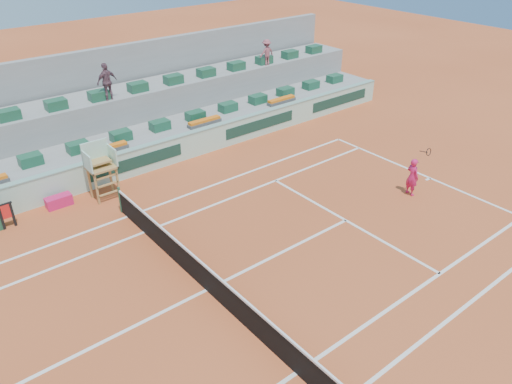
% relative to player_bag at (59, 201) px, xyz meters
% --- Properties ---
extents(ground, '(90.00, 90.00, 0.00)m').
position_rel_player_bag_xyz_m(ground, '(1.74, -7.92, -0.22)').
color(ground, '#AC4621').
rests_on(ground, ground).
extents(seating_tier_lower, '(36.00, 4.00, 1.20)m').
position_rel_player_bag_xyz_m(seating_tier_lower, '(1.74, 2.78, 0.38)').
color(seating_tier_lower, gray).
rests_on(seating_tier_lower, ground).
extents(seating_tier_upper, '(36.00, 2.40, 2.60)m').
position_rel_player_bag_xyz_m(seating_tier_upper, '(1.74, 4.38, 1.08)').
color(seating_tier_upper, gray).
rests_on(seating_tier_upper, ground).
extents(stadium_back_wall, '(36.00, 0.40, 4.40)m').
position_rel_player_bag_xyz_m(stadium_back_wall, '(1.74, 5.98, 1.98)').
color(stadium_back_wall, gray).
rests_on(stadium_back_wall, ground).
extents(player_bag, '(1.01, 0.45, 0.45)m').
position_rel_player_bag_xyz_m(player_bag, '(0.00, 0.00, 0.00)').
color(player_bag, '#D31B5B').
rests_on(player_bag, ground).
extents(spectator_mid, '(1.07, 0.58, 1.73)m').
position_rel_player_bag_xyz_m(spectator_mid, '(4.13, 3.51, 3.24)').
color(spectator_mid, '#6C4854').
rests_on(spectator_mid, seating_tier_upper).
extents(spectator_right, '(0.93, 0.53, 1.44)m').
position_rel_player_bag_xyz_m(spectator_right, '(13.69, 3.50, 3.09)').
color(spectator_right, '#974B54').
rests_on(spectator_right, seating_tier_upper).
extents(court_lines, '(23.89, 11.09, 0.01)m').
position_rel_player_bag_xyz_m(court_lines, '(1.74, -7.92, -0.22)').
color(court_lines, white).
rests_on(court_lines, ground).
extents(tennis_net, '(0.10, 11.97, 1.10)m').
position_rel_player_bag_xyz_m(tennis_net, '(1.74, -7.92, 0.30)').
color(tennis_net, black).
rests_on(tennis_net, ground).
extents(advertising_hoarding, '(36.00, 0.34, 1.26)m').
position_rel_player_bag_xyz_m(advertising_hoarding, '(1.77, 0.58, 0.41)').
color(advertising_hoarding, '#ADDAC2').
rests_on(advertising_hoarding, ground).
extents(umpire_chair, '(1.10, 0.90, 2.40)m').
position_rel_player_bag_xyz_m(umpire_chair, '(1.74, -0.42, 1.32)').
color(umpire_chair, '#9F763C').
rests_on(umpire_chair, ground).
extents(seat_row_lower, '(32.90, 0.60, 0.44)m').
position_rel_player_bag_xyz_m(seat_row_lower, '(1.74, 1.88, 1.20)').
color(seat_row_lower, '#1A5036').
rests_on(seat_row_lower, seating_tier_lower).
extents(seat_row_upper, '(32.90, 0.60, 0.44)m').
position_rel_player_bag_xyz_m(seat_row_upper, '(1.74, 3.78, 2.60)').
color(seat_row_upper, '#1A5036').
rests_on(seat_row_upper, seating_tier_upper).
extents(flower_planters, '(26.80, 0.36, 0.28)m').
position_rel_player_bag_xyz_m(flower_planters, '(0.24, 1.08, 1.11)').
color(flower_planters, '#4C4C4C').
rests_on(flower_planters, seating_tier_lower).
extents(towel_rack, '(0.55, 0.09, 1.03)m').
position_rel_player_bag_xyz_m(towel_rack, '(-2.00, -0.36, 0.38)').
color(towel_rack, black).
rests_on(towel_rack, ground).
extents(tennis_player, '(0.47, 0.88, 2.28)m').
position_rel_player_bag_xyz_m(tennis_player, '(11.75, -8.20, 0.60)').
color(tennis_player, '#D31B5B').
rests_on(tennis_player, ground).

